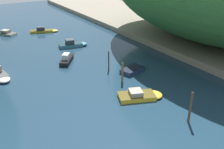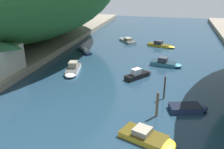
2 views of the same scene
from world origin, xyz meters
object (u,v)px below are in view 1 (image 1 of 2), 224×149
(boat_small_dinghy, at_px, (3,33))
(boat_mid_channel, at_px, (44,31))
(boat_open_rowboat, at_px, (134,69))
(boat_far_right_bank, at_px, (141,95))
(boat_moored_right, at_px, (73,44))
(boat_yellow_tender, at_px, (67,59))

(boat_small_dinghy, relative_size, boat_mid_channel, 0.94)
(boat_open_rowboat, xyz_separation_m, boat_small_dinghy, (-12.77, 29.97, 0.00))
(boat_far_right_bank, bearing_deg, boat_small_dinghy, -145.31)
(boat_open_rowboat, height_order, boat_small_dinghy, boat_small_dinghy)
(boat_moored_right, height_order, boat_yellow_tender, boat_yellow_tender)
(boat_moored_right, height_order, boat_mid_channel, boat_moored_right)
(boat_open_rowboat, bearing_deg, boat_mid_channel, 173.22)
(boat_mid_channel, bearing_deg, boat_open_rowboat, 29.44)
(boat_open_rowboat, distance_m, boat_small_dinghy, 32.58)
(boat_moored_right, bearing_deg, boat_mid_channel, -162.32)
(boat_yellow_tender, bearing_deg, boat_open_rowboat, -15.09)
(boat_mid_channel, bearing_deg, boat_yellow_tender, 13.05)
(boat_moored_right, relative_size, boat_yellow_tender, 1.15)
(boat_moored_right, distance_m, boat_mid_channel, 12.50)
(boat_moored_right, bearing_deg, boat_small_dinghy, -137.23)
(boat_small_dinghy, xyz_separation_m, boat_mid_channel, (8.06, -2.81, 0.05))
(boat_yellow_tender, bearing_deg, boat_far_right_bank, -42.71)
(boat_moored_right, bearing_deg, boat_yellow_tender, -20.33)
(boat_small_dinghy, distance_m, boat_mid_channel, 8.53)
(boat_mid_channel, bearing_deg, boat_far_right_bank, 21.06)
(boat_moored_right, xyz_separation_m, boat_small_dinghy, (-9.64, 15.21, -0.12))
(boat_open_rowboat, distance_m, boat_yellow_tender, 10.92)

